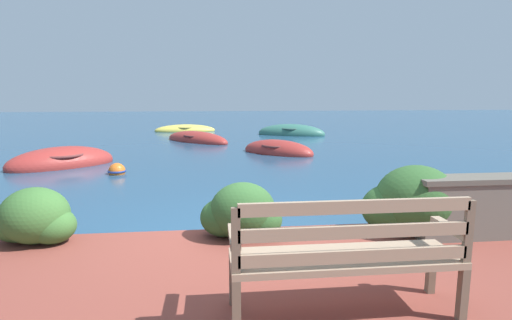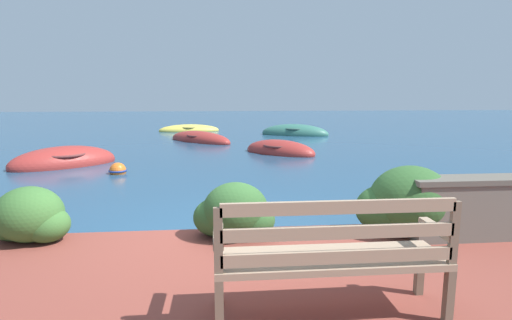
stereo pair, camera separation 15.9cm
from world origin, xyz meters
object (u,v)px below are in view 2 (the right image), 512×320
at_px(rowboat_mid, 280,151).
at_px(rowboat_outer, 295,134).
at_px(park_bench, 332,254).
at_px(rowboat_nearest, 64,163).
at_px(rowboat_far, 200,140).
at_px(rowboat_distant, 189,130).
at_px(mooring_buoy, 118,171).

height_order(rowboat_mid, rowboat_outer, rowboat_outer).
relative_size(park_bench, rowboat_nearest, 0.59).
bearing_deg(rowboat_far, rowboat_outer, 73.34).
distance_m(rowboat_outer, rowboat_distant, 5.49).
bearing_deg(park_bench, rowboat_nearest, 128.09).
xyz_separation_m(rowboat_distant, mooring_buoy, (-0.89, -10.83, 0.01)).
bearing_deg(rowboat_distant, rowboat_far, -83.85).
bearing_deg(rowboat_nearest, rowboat_distant, -141.15).
distance_m(rowboat_outer, mooring_buoy, 10.25).
bearing_deg(mooring_buoy, rowboat_far, 75.57).
xyz_separation_m(rowboat_mid, rowboat_distant, (-3.40, 7.98, -0.01)).
height_order(rowboat_far, rowboat_outer, rowboat_outer).
height_order(rowboat_nearest, rowboat_far, rowboat_nearest).
relative_size(park_bench, rowboat_outer, 0.52).
height_order(park_bench, mooring_buoy, park_bench).
bearing_deg(rowboat_outer, rowboat_distant, -2.50).
relative_size(park_bench, rowboat_far, 0.55).
bearing_deg(rowboat_mid, park_bench, -54.13).
distance_m(rowboat_nearest, rowboat_outer, 10.39).
relative_size(rowboat_nearest, rowboat_outer, 0.88).
xyz_separation_m(rowboat_nearest, mooring_buoy, (1.67, -1.24, -0.01)).
bearing_deg(mooring_buoy, rowboat_outer, 55.33).
distance_m(park_bench, mooring_buoy, 7.55).
xyz_separation_m(park_bench, rowboat_outer, (2.65, 15.25, -0.63)).
relative_size(rowboat_outer, mooring_buoy, 7.70).
relative_size(rowboat_mid, rowboat_outer, 0.78).
bearing_deg(rowboat_far, rowboat_mid, -5.78).
bearing_deg(rowboat_distant, rowboat_outer, -29.15).
distance_m(rowboat_mid, rowboat_outer, 5.78).
distance_m(park_bench, rowboat_distant, 17.81).
bearing_deg(rowboat_mid, rowboat_outer, 116.96).
height_order(rowboat_far, mooring_buoy, rowboat_far).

